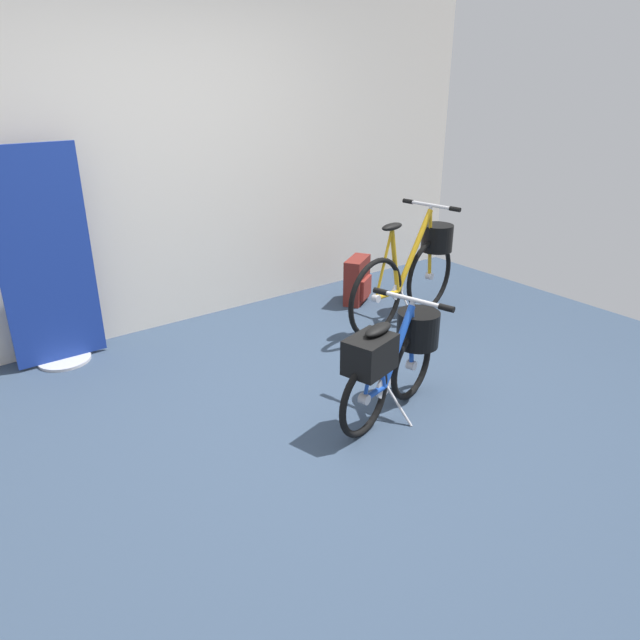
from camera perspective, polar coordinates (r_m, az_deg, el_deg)
ground_plane at (r=3.45m, az=0.63°, el=-10.47°), size 6.10×6.10×0.00m
back_wall at (r=4.69m, az=-15.37°, el=17.56°), size 6.10×0.10×3.05m
floor_banner_stand at (r=4.34m, az=-24.90°, el=4.22°), size 0.60×0.36×1.50m
folding_bike_foreground at (r=3.45m, az=7.25°, el=-3.36°), size 0.95×0.52×0.70m
display_bike_left at (r=4.81m, az=9.10°, el=4.92°), size 1.34×0.53×0.95m
backpack_on_floor at (r=5.22m, az=3.66°, el=3.85°), size 0.36×0.30×0.40m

